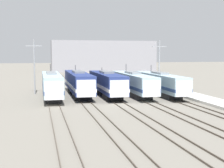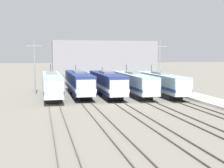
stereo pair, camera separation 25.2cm
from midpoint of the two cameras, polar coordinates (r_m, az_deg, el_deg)
ground_plane at (r=44.89m, az=1.63°, el=-3.70°), size 400.00×400.00×0.00m
rail_pair_far_left at (r=43.52m, az=-10.37°, el=-3.99°), size 1.50×120.00×0.15m
rail_pair_center_left at (r=43.96m, az=-4.28°, el=-3.82°), size 1.51×120.00×0.15m
rail_pair_center at (r=44.88m, az=1.63°, el=-3.61°), size 1.51×120.00×0.15m
rail_pair_center_right at (r=46.25m, az=7.23°, el=-3.37°), size 1.51×120.00×0.15m
rail_pair_far_right at (r=48.03m, az=12.47°, el=-3.13°), size 1.50×120.00×0.15m
locomotive_far_left at (r=51.27m, az=-10.81°, el=-0.16°), size 2.82×17.84×5.44m
locomotive_center_left at (r=54.01m, az=-5.96°, el=0.20°), size 3.10×19.08×5.11m
locomotive_center at (r=53.08m, az=-0.73°, el=0.12°), size 3.12×18.02×4.70m
locomotive_center_right at (r=54.12m, az=4.12°, el=0.13°), size 2.96×19.27×5.29m
locomotive_far_right at (r=54.89m, az=9.03°, el=0.13°), size 2.83×19.37×5.12m
catenary_tower_left at (r=56.69m, az=-13.85°, el=3.42°), size 2.80×0.26×9.77m
catenary_tower_right at (r=60.98m, az=8.81°, el=3.66°), size 2.80×0.26×9.77m
platform at (r=49.98m, az=16.92°, el=-2.75°), size 4.00×120.00×0.41m
depot_building at (r=127.30m, az=-1.21°, el=5.12°), size 42.25×8.20×12.34m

